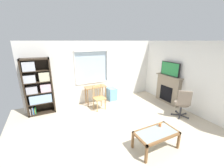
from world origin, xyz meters
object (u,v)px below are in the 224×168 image
wooden_chair (99,98)px  fireplace (168,89)px  tv (170,69)px  coffee_table (156,134)px  plastic_drawer_unit (112,94)px  sippy_cup (160,125)px  bookshelf (38,86)px  office_chair (183,102)px  desk_under_window (95,90)px

wooden_chair → fireplace: (2.82, -0.72, 0.13)m
tv → coffee_table: (-2.33, -1.86, -1.07)m
coffee_table → plastic_drawer_unit: bearing=83.4°
plastic_drawer_unit → sippy_cup: size_ratio=6.04×
plastic_drawer_unit → bookshelf: bearing=178.8°
office_chair → sippy_cup: size_ratio=11.11×
wooden_chair → plastic_drawer_unit: bearing=33.9°
bookshelf → tv: size_ratio=2.25×
office_chair → bookshelf: bearing=150.2°
fireplace → sippy_cup: (-2.09, -1.71, -0.09)m
fireplace → bookshelf: bearing=164.4°
bookshelf → coffee_table: 4.09m
bookshelf → coffee_table: size_ratio=1.92×
wooden_chair → coffee_table: wooden_chair is taller
desk_under_window → coffee_table: desk_under_window is taller
wooden_chair → tv: bearing=-14.4°
bookshelf → tv: bookshelf is taller
fireplace → tv: size_ratio=1.37×
desk_under_window → tv: tv is taller
coffee_table → wooden_chair: bearing=100.4°
bookshelf → office_chair: size_ratio=1.99×
wooden_chair → tv: tv is taller
coffee_table → sippy_cup: bearing=30.7°
plastic_drawer_unit → tv: (1.96, -1.28, 1.18)m
wooden_chair → fireplace: 2.91m
desk_under_window → tv: 3.12m
sippy_cup → desk_under_window: bearing=102.7°
bookshelf → sippy_cup: size_ratio=22.10×
fireplace → coffee_table: (-2.34, -1.86, -0.21)m
sippy_cup → plastic_drawer_unit: bearing=87.8°
coffee_table → desk_under_window: bearing=97.6°
wooden_chair → office_chair: size_ratio=0.90×
tv → office_chair: bearing=-113.7°
wooden_chair → desk_under_window: bearing=83.5°
sippy_cup → tv: bearing=39.5°
coffee_table → bookshelf: bearing=127.6°
tv → office_chair: (-0.49, -1.12, -0.90)m
bookshelf → desk_under_window: bearing=-3.0°
bookshelf → desk_under_window: bookshelf is taller
fireplace → sippy_cup: 2.71m
fireplace → coffee_table: 3.00m
desk_under_window → wooden_chair: 0.54m
desk_under_window → fireplace: bearing=-24.1°
plastic_drawer_unit → sippy_cup: bearing=-92.2°
bookshelf → desk_under_window: size_ratio=2.29×
plastic_drawer_unit → fireplace: 2.38m
office_chair → tv: bearing=66.3°
desk_under_window → fireplace: size_ratio=0.72×
bookshelf → fireplace: bookshelf is taller
plastic_drawer_unit → sippy_cup: (-0.12, -3.00, 0.23)m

